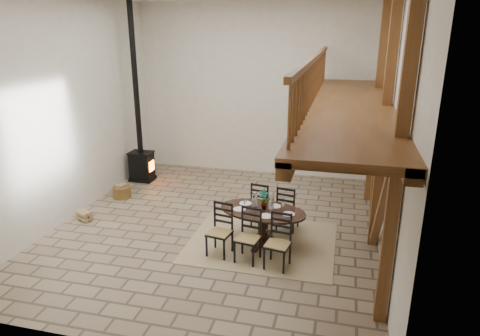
% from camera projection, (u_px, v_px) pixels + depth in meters
% --- Properties ---
extents(ground, '(8.00, 8.00, 0.00)m').
position_uv_depth(ground, '(217.00, 226.00, 9.70)').
color(ground, '#8D7B5E').
rests_on(ground, ground).
extents(room_shell, '(7.02, 8.02, 5.01)m').
position_uv_depth(room_shell, '(272.00, 95.00, 8.48)').
color(room_shell, silver).
rests_on(room_shell, ground).
extents(rug, '(3.00, 2.50, 0.02)m').
position_uv_depth(rug, '(262.00, 242.00, 8.96)').
color(rug, tan).
rests_on(rug, ground).
extents(dining_table, '(1.97, 2.20, 1.16)m').
position_uv_depth(dining_table, '(260.00, 227.00, 8.73)').
color(dining_table, black).
rests_on(dining_table, ground).
extents(wood_stove, '(0.67, 0.52, 5.00)m').
position_uv_depth(wood_stove, '(140.00, 143.00, 12.25)').
color(wood_stove, black).
rests_on(wood_stove, ground).
extents(log_basket, '(0.47, 0.47, 0.39)m').
position_uv_depth(log_basket, '(122.00, 191.00, 11.28)').
color(log_basket, brown).
rests_on(log_basket, ground).
extents(log_stack, '(0.40, 0.35, 0.23)m').
position_uv_depth(log_stack, '(85.00, 216.00, 9.95)').
color(log_stack, tan).
rests_on(log_stack, ground).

